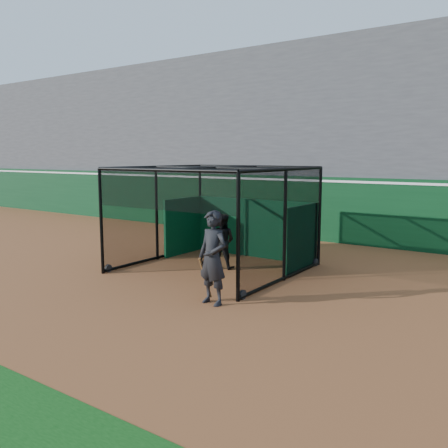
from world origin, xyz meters
The scene contains 6 objects.
ground centered at (0.00, 0.00, 0.00)m, with size 120.00×120.00×0.00m, color brown.
outfield_wall centered at (0.00, 8.50, 1.29)m, with size 50.00×0.50×2.50m.
grandstand centered at (0.00, 12.27, 4.48)m, with size 50.00×7.85×8.95m.
batting_cage centered at (0.24, 2.23, 1.47)m, with size 4.64×4.60×2.95m.
batter centered at (0.35, 2.43, 0.81)m, with size 0.79×0.61×1.62m, color black.
on_deck_player centered at (2.16, -0.51, 1.05)m, with size 0.82×0.59×2.11m.
Camera 1 is at (8.22, -8.82, 3.29)m, focal length 38.00 mm.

